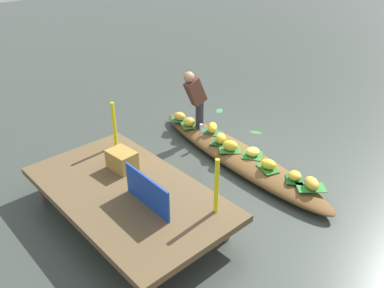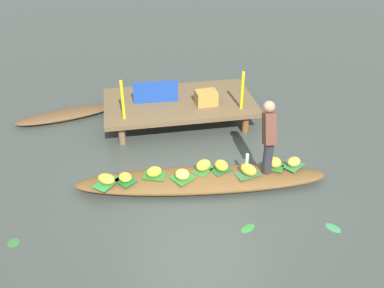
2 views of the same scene
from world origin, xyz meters
name	(u,v)px [view 2 (image 2 of 2)]	position (x,y,z in m)	size (l,w,h in m)	color
canal_water	(202,186)	(0.00, 0.00, 0.00)	(40.00, 40.00, 0.00)	#3A4039
dock_platform	(179,103)	(-0.01, 2.37, 0.43)	(3.20, 1.80, 0.50)	brown
vendor_boat	(202,180)	(0.00, 0.00, 0.12)	(4.33, 0.77, 0.25)	brown
moored_boat	(66,115)	(-2.49, 2.95, 0.09)	(2.16, 0.51, 0.17)	brown
leaf_mat_0	(248,174)	(0.77, -0.15, 0.25)	(0.42, 0.25, 0.01)	#356039
banana_bunch_0	(248,170)	(0.77, -0.15, 0.35)	(0.30, 0.19, 0.20)	gold
leaf_mat_1	(107,183)	(-1.60, 0.04, 0.25)	(0.44, 0.27, 0.01)	#2D8236
banana_bunch_1	(106,179)	(-1.60, 0.04, 0.33)	(0.31, 0.21, 0.16)	gold
leaf_mat_2	(274,166)	(1.29, -0.01, 0.25)	(0.32, 0.31, 0.01)	#346C27
banana_bunch_2	(274,162)	(1.29, -0.01, 0.34)	(0.23, 0.24, 0.18)	gold
leaf_mat_3	(203,170)	(0.05, 0.12, 0.25)	(0.39, 0.26, 0.01)	#326E2D
banana_bunch_3	(203,165)	(0.05, 0.12, 0.35)	(0.28, 0.20, 0.19)	gold
leaf_mat_4	(182,178)	(-0.34, -0.05, 0.25)	(0.33, 0.33, 0.01)	#2B762A
banana_bunch_4	(182,174)	(-0.34, -0.05, 0.32)	(0.24, 0.26, 0.15)	#F9D44C
leaf_mat_5	(154,176)	(-0.80, 0.10, 0.25)	(0.36, 0.26, 0.01)	#2A6D25
banana_bunch_5	(154,172)	(-0.80, 0.10, 0.34)	(0.26, 0.20, 0.17)	yellow
leaf_mat_6	(125,181)	(-1.29, 0.04, 0.25)	(0.32, 0.26, 0.01)	#1A6627
banana_bunch_6	(125,177)	(-1.29, 0.04, 0.32)	(0.23, 0.20, 0.14)	gold
leaf_mat_7	(293,165)	(1.63, -0.04, 0.25)	(0.35, 0.26, 0.01)	#2E7940
banana_bunch_7	(294,162)	(1.63, -0.04, 0.33)	(0.25, 0.20, 0.16)	gold
leaf_mat_8	(221,170)	(0.35, 0.05, 0.25)	(0.34, 0.25, 0.01)	#235327
banana_bunch_8	(221,165)	(0.35, 0.05, 0.35)	(0.25, 0.20, 0.19)	gold
vendor_person	(269,134)	(1.12, -0.02, 0.94)	(0.23, 0.49, 1.21)	#28282D
water_bottle	(247,160)	(0.82, 0.10, 0.37)	(0.06, 0.06, 0.24)	silver
market_banner	(156,92)	(-0.51, 2.37, 0.73)	(0.94, 0.03, 0.47)	#193E9B
railing_post_west	(123,100)	(-1.21, 1.77, 0.90)	(0.06, 0.06, 0.81)	yellow
railing_post_east	(242,91)	(1.19, 1.77, 0.90)	(0.06, 0.06, 0.81)	yellow
produce_crate	(206,98)	(0.52, 2.09, 0.65)	(0.44, 0.32, 0.30)	olive
drifting_plant_0	(333,228)	(1.77, -1.39, 0.00)	(0.25, 0.15, 0.01)	#36884B
drifting_plant_1	(13,242)	(-2.98, -0.83, 0.00)	(0.17, 0.19, 0.01)	#306A31
drifting_plant_2	(248,228)	(0.48, -1.16, 0.00)	(0.26, 0.13, 0.01)	#2F7F2E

